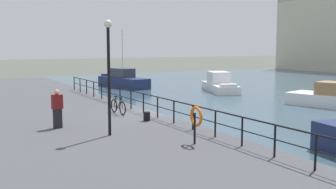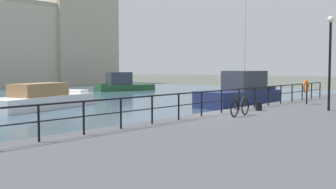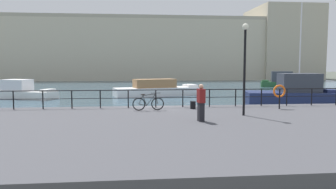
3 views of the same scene
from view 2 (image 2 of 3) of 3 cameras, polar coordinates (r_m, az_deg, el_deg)
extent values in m
plane|color=#4C5147|center=(20.33, 5.31, -4.64)|extent=(240.00, 240.00, 0.00)
cube|color=#B2A891|center=(81.40, -13.79, 7.18)|extent=(13.16, 15.43, 16.15)
cube|color=white|center=(31.72, -16.48, -0.96)|extent=(9.58, 4.84, 0.89)
cube|color=#997047|center=(31.42, -16.89, 0.63)|extent=(4.73, 2.90, 0.91)
cube|color=white|center=(34.72, -12.35, 0.42)|extent=(1.53, 2.01, 0.24)
cube|color=navy|center=(31.97, 9.43, -0.55)|extent=(7.23, 3.93, 1.21)
cube|color=#333842|center=(32.43, 10.20, 1.86)|extent=(3.22, 2.55, 1.45)
cube|color=navy|center=(34.22, 12.45, 0.91)|extent=(1.13, 2.13, 0.24)
cylinder|color=silver|center=(32.51, 10.27, 7.96)|extent=(0.10, 0.10, 5.46)
cube|color=#23512D|center=(53.77, -5.80, 0.93)|extent=(7.86, 4.43, 0.75)
cube|color=#333842|center=(53.36, -6.58, 2.15)|extent=(3.30, 2.47, 1.57)
cube|color=#23512D|center=(52.36, -8.88, 1.37)|extent=(1.34, 1.76, 0.24)
cylinder|color=black|center=(12.60, -16.94, -3.73)|extent=(0.07, 0.07, 1.05)
cylinder|color=black|center=(13.58, -11.23, -3.12)|extent=(0.07, 0.07, 1.05)
cylinder|color=black|center=(14.67, -6.33, -2.57)|extent=(0.07, 0.07, 1.05)
cylinder|color=black|center=(15.86, -2.15, -2.08)|extent=(0.07, 0.07, 1.05)
cylinder|color=black|center=(17.12, 1.44, -1.66)|extent=(0.07, 0.07, 1.05)
cylinder|color=black|center=(18.44, 4.52, -1.29)|extent=(0.07, 0.07, 1.05)
cylinder|color=black|center=(19.80, 7.19, -0.96)|extent=(0.07, 0.07, 1.05)
cylinder|color=black|center=(21.20, 9.50, -0.68)|extent=(0.07, 0.07, 1.05)
cylinder|color=black|center=(22.64, 11.53, -0.43)|extent=(0.07, 0.07, 1.05)
cylinder|color=black|center=(24.10, 13.31, -0.21)|extent=(0.07, 0.07, 1.05)
cylinder|color=black|center=(25.58, 14.89, -0.02)|extent=(0.07, 0.07, 1.05)
cylinder|color=black|center=(27.07, 16.29, 0.15)|extent=(0.07, 0.07, 1.05)
cylinder|color=black|center=(28.59, 17.55, 0.31)|extent=(0.07, 0.07, 1.05)
cylinder|color=black|center=(30.11, 18.68, 0.45)|extent=(0.07, 0.07, 1.05)
cylinder|color=black|center=(31.65, 19.70, 0.57)|extent=(0.07, 0.07, 1.05)
cylinder|color=black|center=(19.77, 7.20, 0.55)|extent=(26.11, 0.06, 0.06)
cylinder|color=black|center=(19.80, 7.19, -0.81)|extent=(26.11, 0.04, 0.04)
torus|color=black|center=(19.23, 10.30, -1.62)|extent=(0.72, 0.10, 0.72)
torus|color=black|center=(18.29, 8.89, -1.88)|extent=(0.72, 0.10, 0.72)
cylinder|color=black|center=(18.88, 9.83, -0.99)|extent=(0.55, 0.07, 0.66)
cylinder|color=black|center=(18.56, 9.35, -1.17)|extent=(0.24, 0.05, 0.58)
cylinder|color=black|center=(18.77, 9.71, -0.14)|extent=(0.72, 0.08, 0.11)
cylinder|color=black|center=(18.49, 9.19, -1.95)|extent=(0.43, 0.06, 0.12)
cylinder|color=black|center=(18.37, 9.06, -1.09)|extent=(0.26, 0.05, 0.51)
cylinder|color=black|center=(19.16, 10.24, -0.80)|extent=(0.14, 0.04, 0.57)
cube|color=black|center=(18.45, 9.22, -0.18)|extent=(0.22, 0.10, 0.05)
cylinder|color=black|center=(19.09, 10.18, 0.17)|extent=(0.52, 0.05, 0.02)
cylinder|color=black|center=(21.26, 12.06, -1.53)|extent=(0.32, 0.32, 0.44)
cylinder|color=black|center=(25.59, 18.10, 0.04)|extent=(0.08, 0.08, 1.15)
torus|color=orange|center=(25.59, 18.00, 1.04)|extent=(0.75, 0.11, 0.75)
cylinder|color=black|center=(22.11, 20.85, 3.49)|extent=(0.12, 0.12, 4.28)
sphere|color=silver|center=(22.23, 20.99, 9.37)|extent=(0.32, 0.32, 0.32)
camera|label=1|loc=(36.07, 37.08, 5.22)|focal=43.14mm
camera|label=3|loc=(18.02, 69.05, 2.79)|focal=34.99mm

